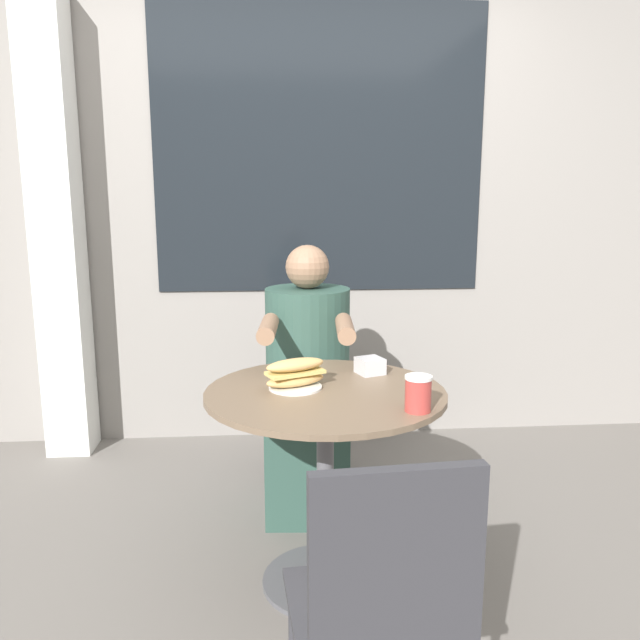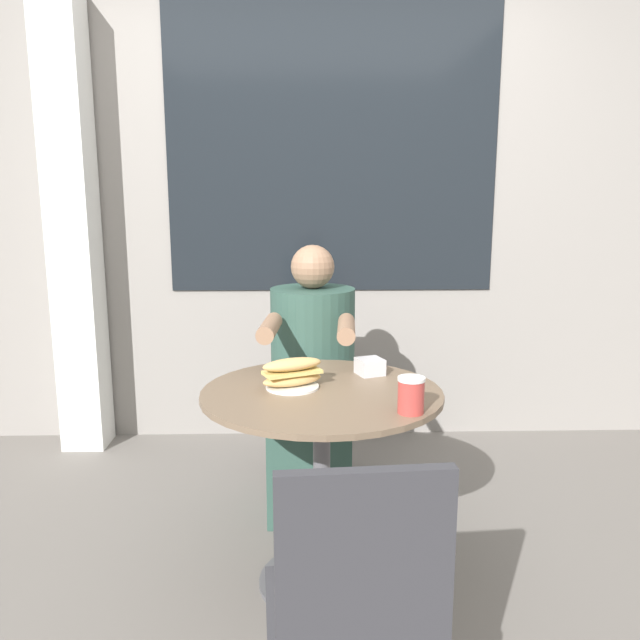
# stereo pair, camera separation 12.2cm
# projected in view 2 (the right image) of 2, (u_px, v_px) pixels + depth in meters

# --- Properties ---
(ground_plane) EXTENTS (8.00, 8.00, 0.00)m
(ground_plane) POSITION_uv_depth(u_px,v_px,m) (322.00, 582.00, 2.26)
(ground_plane) COLOR slate
(storefront_wall) EXTENTS (8.00, 0.09, 2.80)m
(storefront_wall) POSITION_uv_depth(u_px,v_px,m) (314.00, 192.00, 3.47)
(storefront_wall) COLOR gray
(storefront_wall) RESTS_ON ground_plane
(lattice_pillar) EXTENTS (0.23, 0.23, 2.40)m
(lattice_pillar) POSITION_uv_depth(u_px,v_px,m) (74.00, 231.00, 3.31)
(lattice_pillar) COLOR silver
(lattice_pillar) RESTS_ON ground_plane
(cafe_table) EXTENTS (0.82, 0.82, 0.73)m
(cafe_table) POSITION_uv_depth(u_px,v_px,m) (322.00, 442.00, 2.16)
(cafe_table) COLOR brown
(cafe_table) RESTS_ON ground_plane
(diner_chair) EXTENTS (0.41, 0.41, 0.87)m
(diner_chair) POSITION_uv_depth(u_px,v_px,m) (313.00, 372.00, 3.10)
(diner_chair) COLOR #333338
(diner_chair) RESTS_ON ground_plane
(seated_diner) EXTENTS (0.40, 0.68, 1.17)m
(seated_diner) POSITION_uv_depth(u_px,v_px,m) (312.00, 397.00, 2.76)
(seated_diner) COLOR #2D4C42
(seated_diner) RESTS_ON ground_plane
(empty_chair_across) EXTENTS (0.41, 0.41, 0.87)m
(empty_chair_across) POSITION_uv_depth(u_px,v_px,m) (357.00, 607.00, 1.31)
(empty_chair_across) COLOR #333338
(empty_chair_across) RESTS_ON ground_plane
(sandwich_on_plate) EXTENTS (0.23, 0.18, 0.10)m
(sandwich_on_plate) POSITION_uv_depth(u_px,v_px,m) (292.00, 374.00, 2.14)
(sandwich_on_plate) COLOR white
(sandwich_on_plate) RESTS_ON cafe_table
(drink_cup) EXTENTS (0.08, 0.08, 0.11)m
(drink_cup) POSITION_uv_depth(u_px,v_px,m) (411.00, 395.00, 1.89)
(drink_cup) COLOR #B73D38
(drink_cup) RESTS_ON cafe_table
(napkin_box) EXTENTS (0.12, 0.12, 0.06)m
(napkin_box) POSITION_uv_depth(u_px,v_px,m) (370.00, 366.00, 2.31)
(napkin_box) COLOR silver
(napkin_box) RESTS_ON cafe_table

